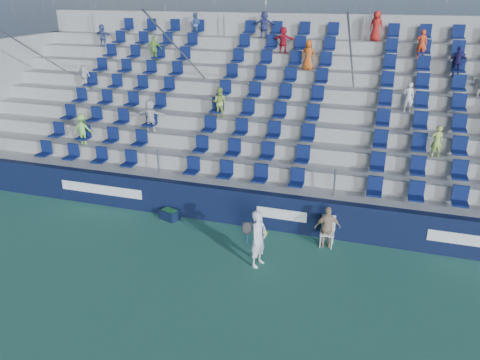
% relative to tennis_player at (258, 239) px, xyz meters
% --- Properties ---
extents(ground, '(70.00, 70.00, 0.00)m').
position_rel_tennis_player_xyz_m(ground, '(-1.32, -0.93, -0.83)').
color(ground, '#307059').
rests_on(ground, ground).
extents(sponsor_wall, '(24.00, 0.32, 1.20)m').
position_rel_tennis_player_xyz_m(sponsor_wall, '(-1.32, 2.22, -0.23)').
color(sponsor_wall, black).
rests_on(sponsor_wall, ground).
extents(grandstand, '(24.00, 8.17, 6.63)m').
position_rel_tennis_player_xyz_m(grandstand, '(-1.32, 7.31, 1.30)').
color(grandstand, '#A5A5A0').
rests_on(grandstand, ground).
extents(tennis_player, '(0.69, 0.69, 1.66)m').
position_rel_tennis_player_xyz_m(tennis_player, '(0.00, 0.00, 0.00)').
color(tennis_player, silver).
rests_on(tennis_player, ground).
extents(line_judge_chair, '(0.45, 0.46, 0.94)m').
position_rel_tennis_player_xyz_m(line_judge_chair, '(1.68, 1.72, -0.30)').
color(line_judge_chair, white).
rests_on(line_judge_chair, ground).
extents(line_judge, '(0.83, 0.54, 1.31)m').
position_rel_tennis_player_xyz_m(line_judge, '(1.68, 1.57, -0.18)').
color(line_judge, tan).
rests_on(line_judge, ground).
extents(ball_bin, '(0.70, 0.57, 0.34)m').
position_rel_tennis_player_xyz_m(ball_bin, '(-3.58, 1.82, -0.65)').
color(ball_bin, black).
rests_on(ball_bin, ground).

